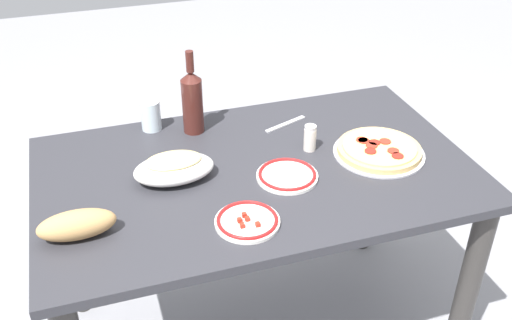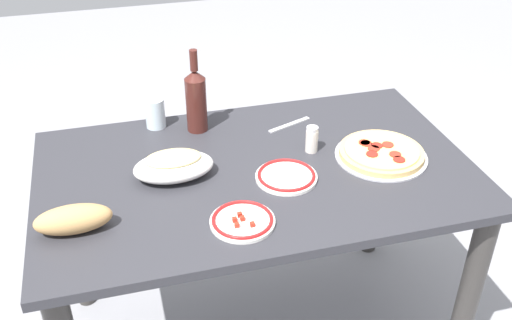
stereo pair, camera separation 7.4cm
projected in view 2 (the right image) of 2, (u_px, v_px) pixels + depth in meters
dining_table at (256, 202)px, 1.89m from camera, size 1.33×0.81×0.74m
pepperoni_pizza at (381, 153)px, 1.87m from camera, size 0.29×0.29×0.03m
baked_pasta_dish at (173, 165)px, 1.76m from camera, size 0.24×0.15×0.08m
wine_bottle at (196, 99)px, 1.96m from camera, size 0.07×0.07×0.29m
water_glass at (155, 113)px, 2.01m from camera, size 0.07×0.07×0.10m
side_plate_near at (286, 176)px, 1.77m from camera, size 0.19×0.19×0.02m
side_plate_far at (242, 221)px, 1.59m from camera, size 0.18×0.18×0.02m
bread_loaf at (73, 219)px, 1.55m from camera, size 0.20×0.09×0.08m
spice_shaker at (312, 139)px, 1.88m from camera, size 0.04×0.04×0.09m
fork_left at (289, 125)px, 2.05m from camera, size 0.16×0.08×0.00m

